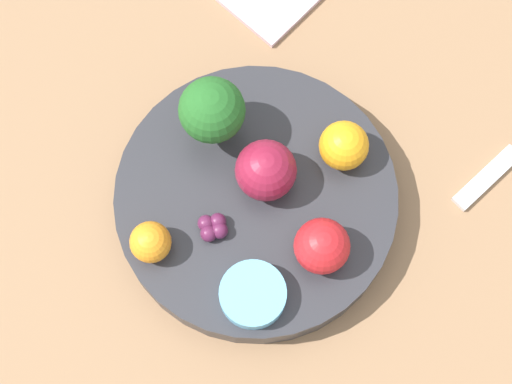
{
  "coord_description": "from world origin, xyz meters",
  "views": [
    {
      "loc": [
        -0.11,
        0.19,
        0.77
      ],
      "look_at": [
        0.0,
        0.0,
        0.07
      ],
      "focal_mm": 60.0,
      "sensor_mm": 36.0,
      "label": 1
    }
  ],
  "objects": [
    {
      "name": "orange_front",
      "position": [
        -0.05,
        -0.07,
        0.08
      ],
      "size": [
        0.04,
        0.04,
        0.04
      ],
      "color": "orange",
      "rests_on": "bowl"
    },
    {
      "name": "bowl",
      "position": [
        0.0,
        0.0,
        0.04
      ],
      "size": [
        0.25,
        0.25,
        0.04
      ],
      "color": "#2D2D33",
      "rests_on": "table_surface"
    },
    {
      "name": "orange_back",
      "position": [
        0.05,
        0.08,
        0.07
      ],
      "size": [
        0.04,
        0.04,
        0.04
      ],
      "color": "orange",
      "rests_on": "bowl"
    },
    {
      "name": "small_cup",
      "position": [
        -0.04,
        0.08,
        0.06
      ],
      "size": [
        0.06,
        0.06,
        0.02
      ],
      "color": "#66B2DB",
      "rests_on": "bowl"
    },
    {
      "name": "apple_green",
      "position": [
        -0.0,
        -0.02,
        0.08
      ],
      "size": [
        0.05,
        0.05,
        0.05
      ],
      "color": "maroon",
      "rests_on": "bowl"
    },
    {
      "name": "apple_red",
      "position": [
        -0.07,
        0.02,
        0.08
      ],
      "size": [
        0.05,
        0.05,
        0.05
      ],
      "color": "red",
      "rests_on": "bowl"
    },
    {
      "name": "grape_cluster",
      "position": [
        0.02,
        0.04,
        0.06
      ],
      "size": [
        0.03,
        0.03,
        0.01
      ],
      "color": "#5B1E42",
      "rests_on": "bowl"
    },
    {
      "name": "ground_plane",
      "position": [
        0.0,
        0.0,
        0.0
      ],
      "size": [
        6.0,
        6.0,
        0.0
      ],
      "primitive_type": "plane",
      "color": "gray"
    },
    {
      "name": "table_surface",
      "position": [
        0.0,
        0.0,
        0.01
      ],
      "size": [
        1.2,
        1.2,
        0.02
      ],
      "color": "#936D4C",
      "rests_on": "ground_plane"
    },
    {
      "name": "spoon",
      "position": [
        -0.17,
        -0.13,
        0.02
      ],
      "size": [
        0.04,
        0.08,
        0.01
      ],
      "color": "silver",
      "rests_on": "table_surface"
    },
    {
      "name": "broccoli",
      "position": [
        0.06,
        -0.03,
        0.1
      ],
      "size": [
        0.06,
        0.06,
        0.08
      ],
      "color": "#8CB76B",
      "rests_on": "bowl"
    }
  ]
}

